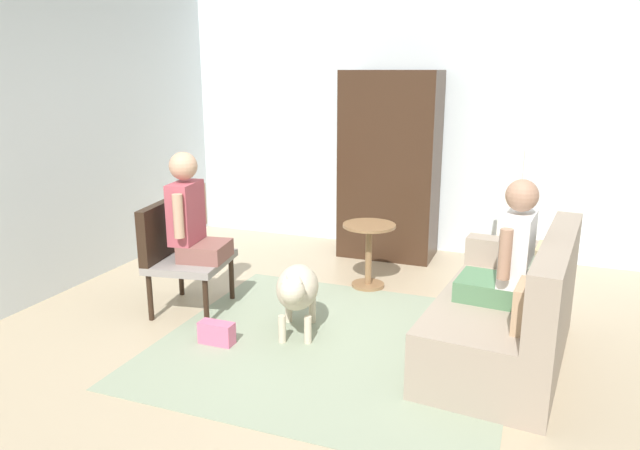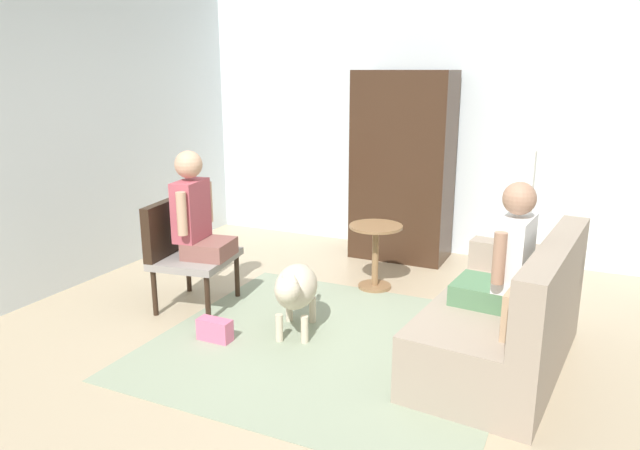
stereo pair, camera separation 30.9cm
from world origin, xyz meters
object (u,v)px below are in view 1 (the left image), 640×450
at_px(couch, 511,315).
at_px(armchair, 177,248).
at_px(round_end_table, 369,247).
at_px(person_on_armchair, 191,215).
at_px(dog, 297,289).
at_px(column_lamp, 508,219).
at_px(armoire_cabinet, 390,166).
at_px(person_on_couch, 508,254).
at_px(handbag, 217,333).

distance_m(couch, armchair, 2.67).
distance_m(armchair, round_end_table, 1.72).
distance_m(person_on_armchair, dog, 1.10).
distance_m(couch, person_on_armchair, 2.57).
bearing_deg(column_lamp, couch, -84.62).
bearing_deg(round_end_table, armoire_cabinet, 94.82).
xyz_separation_m(person_on_couch, round_end_table, (-1.26, 1.04, -0.39)).
distance_m(person_on_couch, round_end_table, 1.68).
height_order(couch, person_on_armchair, person_on_armchair).
bearing_deg(person_on_couch, round_end_table, 140.50).
distance_m(person_on_couch, person_on_armchair, 2.47).
height_order(dog, armoire_cabinet, armoire_cabinet).
bearing_deg(person_on_couch, armchair, -179.69).
bearing_deg(armoire_cabinet, column_lamp, -23.11).
relative_size(armchair, handbag, 3.46).
bearing_deg(dog, round_end_table, 79.81).
height_order(round_end_table, dog, round_end_table).
height_order(armchair, dog, armchair).
distance_m(dog, armoire_cabinet, 2.30).
xyz_separation_m(couch, armoire_cabinet, (-1.40, 2.05, 0.65)).
relative_size(dog, column_lamp, 0.64).
distance_m(dog, column_lamp, 2.19).
bearing_deg(person_on_couch, couch, 26.91).
bearing_deg(couch, round_end_table, 142.36).
xyz_separation_m(armchair, person_on_armchair, (0.14, 0.02, 0.29)).
bearing_deg(person_on_armchair, dog, -8.31).
bearing_deg(column_lamp, armchair, -148.37).
distance_m(column_lamp, armoire_cabinet, 1.41).
relative_size(person_on_armchair, column_lamp, 0.68).
relative_size(couch, person_on_armchair, 1.93).
relative_size(couch, armchair, 1.88).
xyz_separation_m(round_end_table, armoire_cabinet, (-0.09, 1.03, 0.60)).
xyz_separation_m(person_on_couch, armoire_cabinet, (-1.35, 2.07, 0.21)).
xyz_separation_m(armchair, person_on_couch, (2.61, 0.01, 0.24)).
relative_size(person_on_couch, person_on_armchair, 0.95).
height_order(armchair, person_on_armchair, person_on_armchair).
distance_m(couch, dog, 1.54).
distance_m(person_on_armchair, round_end_table, 1.64).
bearing_deg(armchair, handbag, -37.11).
relative_size(couch, armoire_cabinet, 0.87).
xyz_separation_m(armchair, column_lamp, (2.52, 1.55, 0.11)).
distance_m(round_end_table, column_lamp, 1.30).
bearing_deg(person_on_armchair, armchair, -171.19).
xyz_separation_m(person_on_couch, handbag, (-1.96, -0.50, -0.68)).
bearing_deg(armchair, couch, 0.88).
bearing_deg(dog, person_on_couch, 5.30).
bearing_deg(person_on_armchair, armoire_cabinet, 61.67).
bearing_deg(person_on_couch, handbag, -165.69).
bearing_deg(armchair, dog, -6.18).
xyz_separation_m(person_on_couch, column_lamp, (-0.09, 1.54, -0.13)).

